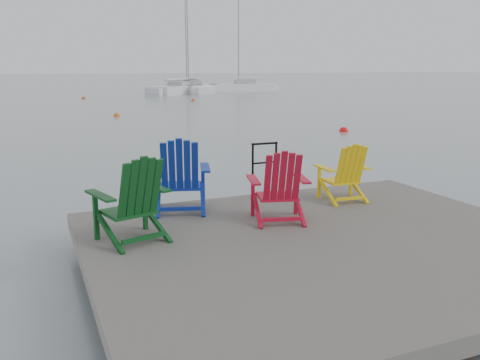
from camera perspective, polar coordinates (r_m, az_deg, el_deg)
name	(u,v)px	position (r m, az deg, el deg)	size (l,w,h in m)	color
ground	(327,275)	(6.81, 9.79, -10.51)	(400.00, 400.00, 0.00)	gray
dock	(328,250)	(6.68, 9.90, -7.77)	(6.00, 5.00, 1.40)	#302E2B
handrail	(264,163)	(8.69, 2.76, 1.90)	(0.48, 0.04, 0.90)	black
chair_green	(133,199)	(6.43, -11.93, -2.09)	(1.02, 0.97, 1.10)	#0B3D15
chair_blue	(180,175)	(7.66, -6.76, 0.57)	(1.06, 1.00, 1.13)	navy
chair_red	(279,186)	(7.13, 4.44, -0.67)	(0.96, 0.91, 1.03)	#B30D26
chair_yellow	(345,172)	(8.41, 11.70, 0.86)	(0.81, 0.76, 0.95)	yellow
sailboat_near	(189,89)	(54.62, -5.79, 10.14)	(2.80, 9.02, 12.23)	white
sailboat_mid	(186,90)	(52.90, -6.10, 10.05)	(9.18, 7.95, 13.21)	silver
sailboat_far	(242,88)	(56.44, 0.23, 10.28)	(7.34, 3.24, 9.99)	white
buoy_a	(344,131)	(21.78, 11.57, 5.36)	(0.39, 0.39, 0.39)	red
buoy_b	(117,116)	(28.74, -13.68, 6.96)	(0.35, 0.35, 0.35)	#D94D0C
buoy_c	(193,101)	(40.93, -5.28, 8.84)	(0.32, 0.32, 0.32)	#EB3E0D
buoy_d	(84,99)	(45.56, -17.16, 8.72)	(0.35, 0.35, 0.35)	#BB3D0B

